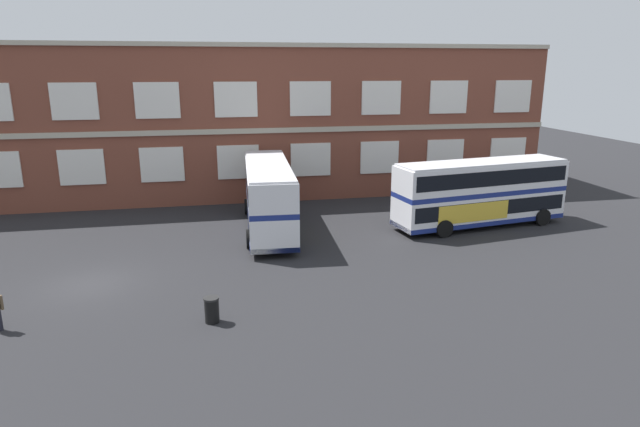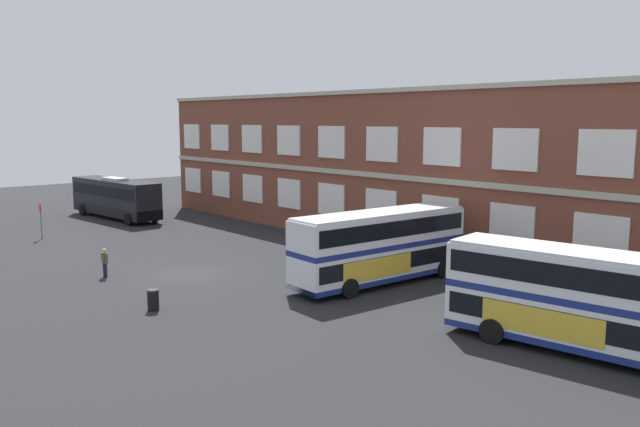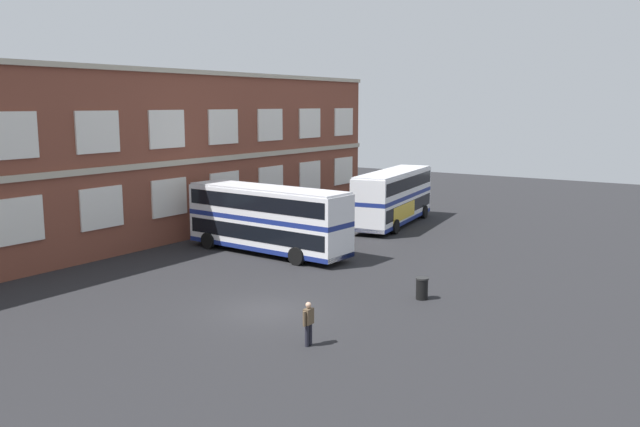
{
  "view_description": "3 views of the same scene",
  "coord_description": "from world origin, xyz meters",
  "px_view_note": "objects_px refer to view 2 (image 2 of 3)",
  "views": [
    {
      "loc": [
        5.76,
        -24.71,
        9.6
      ],
      "look_at": [
        11.16,
        2.18,
        2.18
      ],
      "focal_mm": 30.51,
      "sensor_mm": 36.0,
      "label": 1
    },
    {
      "loc": [
        33.4,
        -18.37,
        9.12
      ],
      "look_at": [
        7.05,
        4.26,
        4.02
      ],
      "focal_mm": 36.07,
      "sensor_mm": 36.0,
      "label": 2
    },
    {
      "loc": [
        -22.01,
        -17.88,
        8.99
      ],
      "look_at": [
        8.09,
        2.58,
        2.99
      ],
      "focal_mm": 37.41,
      "sensor_mm": 36.0,
      "label": 3
    }
  ],
  "objects_px": {
    "touring_coach": "(115,198)",
    "bus_stand_flag": "(41,218)",
    "double_decker_near": "(380,246)",
    "double_decker_middle": "(588,301)",
    "station_litter_bin": "(153,300)",
    "waiting_passenger": "(105,261)"
  },
  "relations": [
    {
      "from": "station_litter_bin",
      "to": "waiting_passenger",
      "type": "bearing_deg",
      "value": 173.7
    },
    {
      "from": "double_decker_near",
      "to": "bus_stand_flag",
      "type": "relative_size",
      "value": 4.12
    },
    {
      "from": "station_litter_bin",
      "to": "touring_coach",
      "type": "bearing_deg",
      "value": 159.95
    },
    {
      "from": "double_decker_near",
      "to": "double_decker_middle",
      "type": "height_order",
      "value": "same"
    },
    {
      "from": "bus_stand_flag",
      "to": "waiting_passenger",
      "type": "bearing_deg",
      "value": -4.35
    },
    {
      "from": "double_decker_near",
      "to": "bus_stand_flag",
      "type": "height_order",
      "value": "double_decker_near"
    },
    {
      "from": "touring_coach",
      "to": "station_litter_bin",
      "type": "relative_size",
      "value": 11.82
    },
    {
      "from": "waiting_passenger",
      "to": "bus_stand_flag",
      "type": "relative_size",
      "value": 0.63
    },
    {
      "from": "double_decker_near",
      "to": "bus_stand_flag",
      "type": "bearing_deg",
      "value": -159.33
    },
    {
      "from": "double_decker_middle",
      "to": "waiting_passenger",
      "type": "height_order",
      "value": "double_decker_middle"
    },
    {
      "from": "touring_coach",
      "to": "waiting_passenger",
      "type": "xyz_separation_m",
      "value": [
        21.18,
        -9.74,
        -0.98
      ]
    },
    {
      "from": "waiting_passenger",
      "to": "bus_stand_flag",
      "type": "height_order",
      "value": "bus_stand_flag"
    },
    {
      "from": "touring_coach",
      "to": "bus_stand_flag",
      "type": "xyz_separation_m",
      "value": [
        6.21,
        -8.61,
        -0.27
      ]
    },
    {
      "from": "double_decker_middle",
      "to": "station_litter_bin",
      "type": "relative_size",
      "value": 10.94
    },
    {
      "from": "double_decker_near",
      "to": "double_decker_middle",
      "type": "bearing_deg",
      "value": -7.78
    },
    {
      "from": "double_decker_middle",
      "to": "station_litter_bin",
      "type": "distance_m",
      "value": 19.39
    },
    {
      "from": "waiting_passenger",
      "to": "double_decker_near",
      "type": "bearing_deg",
      "value": 44.13
    },
    {
      "from": "double_decker_near",
      "to": "station_litter_bin",
      "type": "xyz_separation_m",
      "value": [
        -3.53,
        -11.98,
        -1.63
      ]
    },
    {
      "from": "bus_stand_flag",
      "to": "touring_coach",
      "type": "bearing_deg",
      "value": 125.81
    },
    {
      "from": "waiting_passenger",
      "to": "touring_coach",
      "type": "bearing_deg",
      "value": 155.29
    },
    {
      "from": "double_decker_middle",
      "to": "waiting_passenger",
      "type": "relative_size",
      "value": 6.63
    },
    {
      "from": "double_decker_middle",
      "to": "bus_stand_flag",
      "type": "distance_m",
      "value": 40.13
    }
  ]
}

